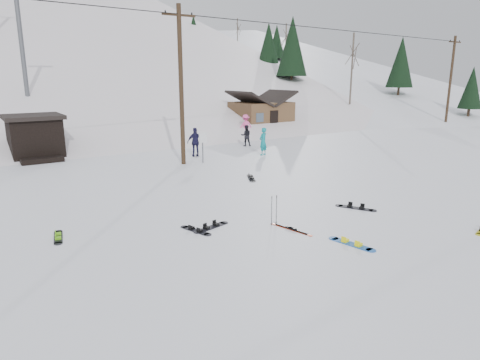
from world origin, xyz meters
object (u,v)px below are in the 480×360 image
cabin (261,115)px  hero_skis (291,229)px  hero_snowboard (352,244)px  utility_pole (181,84)px

cabin → hero_skis: bearing=-123.8°
cabin → hero_snowboard: 28.09m
hero_snowboard → hero_skis: size_ratio=0.94×
utility_pole → hero_snowboard: 15.03m
cabin → hero_snowboard: size_ratio=3.32×
cabin → utility_pole: bearing=-142.4°
utility_pole → hero_skis: 13.17m
utility_pole → hero_skis: size_ratio=5.21×
hero_snowboard → hero_skis: hero_snowboard is taller
utility_pole → cabin: 16.71m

